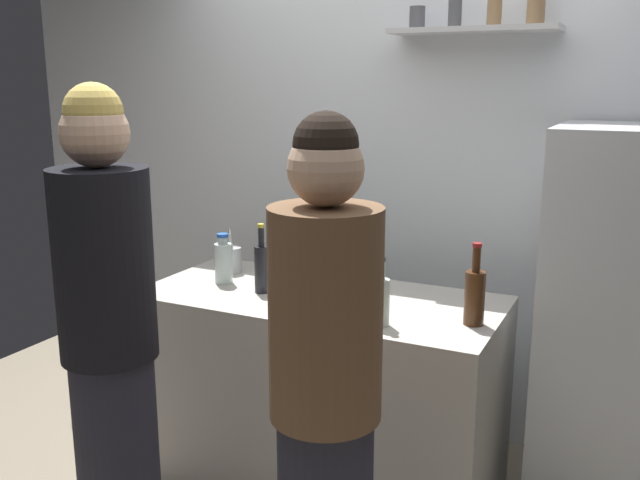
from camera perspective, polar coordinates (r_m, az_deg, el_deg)
The scene contains 12 objects.
back_wall_assembly at distance 3.62m, azimuth 6.97°, elevation 4.82°, with size 4.80×0.32×2.60m.
refrigerator at distance 3.15m, azimuth 24.01°, elevation -6.56°, with size 0.67×0.69×1.64m.
counter at distance 3.22m, azimuth 0.00°, elevation -12.15°, with size 1.57×0.74×0.89m, color #B7B2A8.
baking_pan at distance 3.03m, azimuth 1.41°, elevation -4.26°, with size 0.34×0.24×0.05m, color gray.
utensil_holder at distance 3.43m, azimuth -7.23°, elevation -1.59°, with size 0.09×0.09×0.22m.
wine_bottle_amber_glass at distance 2.74m, azimuth 12.56°, elevation -4.41°, with size 0.08×0.08×0.32m.
wine_bottle_dark_glass at distance 3.08m, azimuth -4.80°, elevation -2.21°, with size 0.06×0.06×0.31m.
wine_bottle_pale_glass at distance 2.67m, azimuth 5.01°, elevation -4.91°, with size 0.07×0.07×0.27m.
wine_bottle_green_glass at distance 3.25m, azimuth -3.68°, elevation -1.50°, with size 0.08×0.08×0.31m.
water_bottle_plastic at distance 3.25m, azimuth -7.92°, elevation -1.75°, with size 0.08×0.08×0.23m.
person_blonde at distance 2.60m, azimuth -16.84°, elevation -7.94°, with size 0.34×0.34×1.81m.
person_brown_jacket at distance 2.17m, azimuth 0.44°, elevation -13.04°, with size 0.34×0.34×1.73m.
Camera 1 is at (1.16, -2.14, 1.81)m, focal length 39.06 mm.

